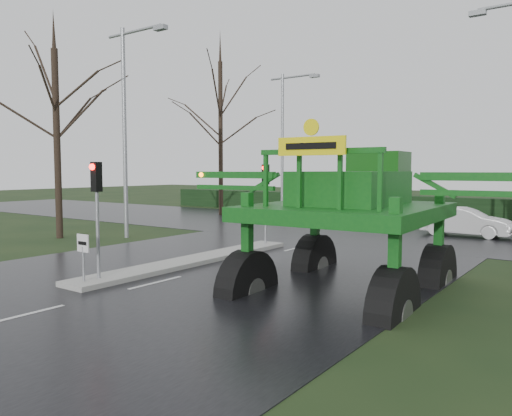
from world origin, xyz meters
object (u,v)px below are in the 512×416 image
Objects in this scene: traffic_signal_near at (97,195)px; crop_sprayer at (253,193)px; keep_left_sign at (83,250)px; street_light_left_near at (128,113)px; white_sedan at (465,236)px; street_light_left_far at (286,131)px; traffic_signal_mid at (265,187)px.

traffic_signal_near is 0.35× the size of crop_sprayer.
traffic_signal_near reaches higher than keep_left_sign.
white_sedan is at bearing 37.85° from street_light_left_near.
street_light_left_far reaches higher than white_sedan.
white_sedan is at bearing 54.68° from traffic_signal_mid.
traffic_signal_mid is 14.68m from street_light_left_far.
traffic_signal_mid is at bearing 119.79° from crop_sprayer.
crop_sprayer is (4.02, 2.56, 1.61)m from keep_left_sign.
street_light_left_near is at bearing 132.59° from keep_left_sign.
traffic_signal_mid reaches higher than white_sedan.
street_light_left_near and street_light_left_far have the same top height.
traffic_signal_near is 10.40m from street_light_left_near.
white_sedan is (6.10, 8.61, -2.59)m from traffic_signal_mid.
street_light_left_near is at bearing 128.04° from white_sedan.
keep_left_sign is at bearing 161.08° from white_sedan.
street_light_left_far reaches higher than traffic_signal_near.
traffic_signal_near is at bearing -71.83° from street_light_left_far.
keep_left_sign is 0.38× the size of traffic_signal_near.
traffic_signal_mid is 0.35× the size of street_light_left_far.
traffic_signal_mid is at bearing -61.14° from street_light_left_far.
street_light_left_near is 17.51m from white_sedan.
keep_left_sign is 23.11m from street_light_left_far.
keep_left_sign is at bearing -90.00° from traffic_signal_near.
crop_sprayer is at bearing -58.00° from traffic_signal_mid.
traffic_signal_near is 0.35× the size of street_light_left_near.
white_sedan is at bearing -16.72° from street_light_left_far.
traffic_signal_near is 0.35× the size of street_light_left_far.
crop_sprayer is at bearing 32.55° from keep_left_sign.
keep_left_sign is 5.03m from crop_sprayer.
street_light_left_far is 22.11m from crop_sprayer.
traffic_signal_near is 22.37m from street_light_left_far.
traffic_signal_mid is at bearing 144.87° from white_sedan.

